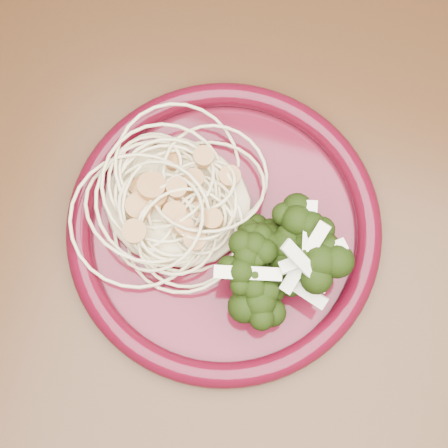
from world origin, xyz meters
name	(u,v)px	position (x,y,z in m)	size (l,w,h in m)	color
dining_table	(166,231)	(0.00, 0.00, 0.65)	(1.20, 0.80, 0.75)	#472814
dinner_plate	(224,227)	(0.07, -0.01, 0.76)	(0.34, 0.34, 0.02)	#4E0D1B
spaghetti_pile	(177,200)	(0.02, 0.00, 0.77)	(0.14, 0.12, 0.03)	beige
scallop_cluster	(174,187)	(0.02, 0.00, 0.81)	(0.12, 0.12, 0.04)	#BD8449
broccoli_pile	(284,249)	(0.13, -0.02, 0.78)	(0.10, 0.16, 0.06)	black
onion_garnish	(288,240)	(0.13, -0.02, 0.82)	(0.07, 0.10, 0.06)	white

